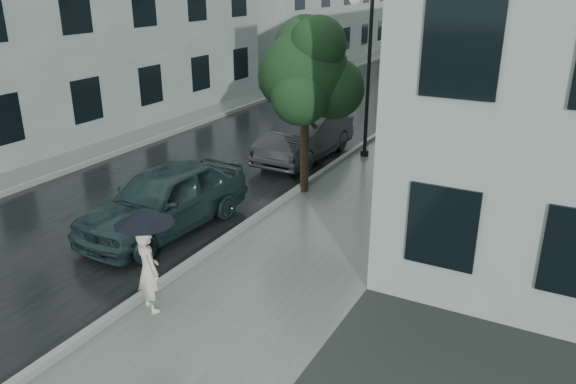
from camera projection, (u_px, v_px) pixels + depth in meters
The scene contains 14 objects.
ground at pixel (238, 300), 10.50m from camera, with size 120.00×120.00×0.00m, color black.
sidewalk at pixel (424, 144), 20.27m from camera, with size 3.50×60.00×0.01m, color slate.
kerb_near at pixel (376, 135), 21.04m from camera, with size 0.15×60.00×0.15m, color slate.
asphalt_road at pixel (293, 126), 22.61m from camera, with size 6.85×60.00×0.00m, color black.
kerb_far at pixel (221, 115), 24.12m from camera, with size 0.15×60.00×0.15m, color slate.
sidewalk_far at pixel (204, 115), 24.55m from camera, with size 1.70×60.00×0.01m, color #4C5451.
building_far_a at pixel (44, 2), 21.42m from camera, with size 7.02×20.00×9.50m.
building_far_b at pixel (302, 1), 39.81m from camera, with size 7.02×18.00×8.00m.
pedestrian at pixel (148, 270), 9.91m from camera, with size 0.58×0.38×1.58m, color beige.
umbrella at pixel (144, 216), 9.52m from camera, with size 1.29×1.29×1.11m.
street_tree at pixel (307, 72), 14.70m from camera, with size 3.03×2.76×4.79m.
lamp_post at pixel (364, 67), 17.89m from camera, with size 0.84×0.39×5.14m.
car_near at pixel (164, 199), 13.13m from camera, with size 1.84×4.57×1.56m, color #1C2E2F.
car_far at pixel (305, 136), 18.41m from camera, with size 1.58×4.52×1.49m, color #25272A.
Camera 1 is at (5.10, -7.56, 5.65)m, focal length 35.00 mm.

